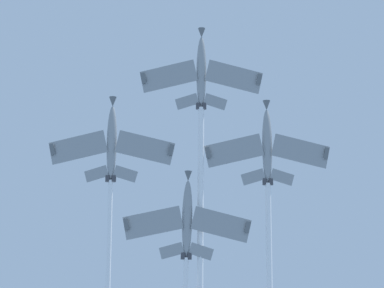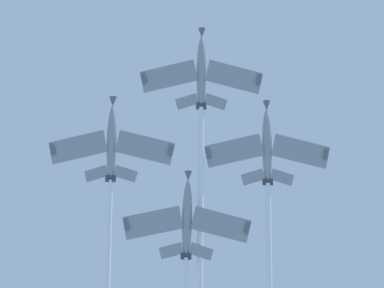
% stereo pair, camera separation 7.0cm
% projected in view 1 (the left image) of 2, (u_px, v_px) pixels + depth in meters
% --- Properties ---
extents(jet_lead, '(20.05, 43.39, 25.60)m').
position_uv_depth(jet_lead, '(201.00, 132.00, 123.06)').
color(jet_lead, gray).
extents(jet_left_wing, '(20.05, 47.09, 28.19)m').
position_uv_depth(jet_left_wing, '(268.00, 217.00, 119.90)').
color(jet_left_wing, gray).
extents(jet_right_wing, '(20.06, 42.69, 24.66)m').
position_uv_depth(jet_right_wing, '(111.00, 186.00, 120.52)').
color(jet_right_wing, gray).
extents(jet_slot, '(20.02, 41.28, 24.35)m').
position_uv_depth(jet_slot, '(186.00, 267.00, 117.84)').
color(jet_slot, gray).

